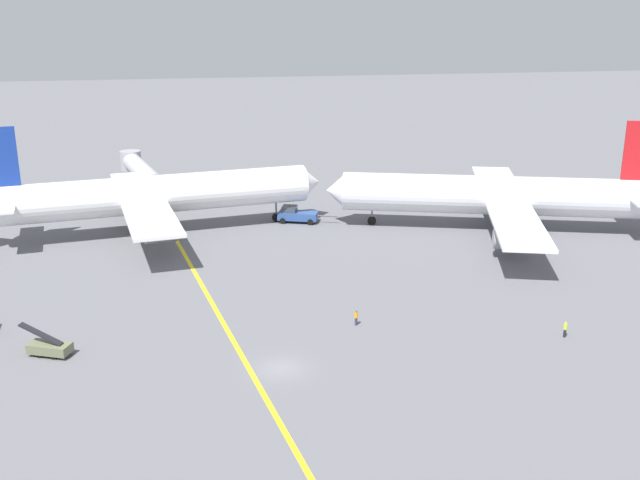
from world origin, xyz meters
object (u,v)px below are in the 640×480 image
at_px(pushback_tug, 297,215).
at_px(ground_crew_marshaller_foreground, 356,317).
at_px(airliner_being_pushed, 494,196).
at_px(gse_belt_loader_portside, 49,347).
at_px(ground_crew_wing_walker_right, 565,329).
at_px(jet_bridge, 139,169).
at_px(airliner_at_gate_left, 155,195).

relative_size(pushback_tug, ground_crew_marshaller_foreground, 5.55).
relative_size(airliner_being_pushed, gse_belt_loader_portside, 9.68).
distance_m(pushback_tug, ground_crew_wing_walker_right, 50.22).
height_order(ground_crew_marshaller_foreground, jet_bridge, jet_bridge).
bearing_deg(ground_crew_wing_walker_right, airliner_being_pushed, 76.89).
bearing_deg(airliner_being_pushed, ground_crew_marshaller_foreground, -133.44).
relative_size(gse_belt_loader_portside, ground_crew_marshaller_foreground, 3.05).
xyz_separation_m(airliner_being_pushed, ground_crew_marshaller_foreground, (-28.39, -29.97, -4.24)).
height_order(airliner_at_gate_left, airliner_being_pushed, airliner_at_gate_left).
distance_m(airliner_being_pushed, pushback_tug, 29.83).
height_order(airliner_being_pushed, pushback_tug, airliner_being_pushed).
xyz_separation_m(airliner_being_pushed, gse_belt_loader_portside, (-58.60, -31.05, -4.27)).
distance_m(airliner_being_pushed, ground_crew_wing_walker_right, 38.11).
height_order(pushback_tug, ground_crew_marshaller_foreground, pushback_tug).
xyz_separation_m(airliner_at_gate_left, ground_crew_marshaller_foreground, (20.68, -37.75, -4.86)).
bearing_deg(pushback_tug, ground_crew_wing_walker_right, -67.21).
height_order(airliner_being_pushed, gse_belt_loader_portside, airliner_being_pushed).
bearing_deg(pushback_tug, gse_belt_loader_portside, -127.06).
relative_size(ground_crew_wing_walker_right, jet_bridge, 0.07).
bearing_deg(jet_bridge, ground_crew_wing_walker_right, -57.85).
bearing_deg(airliner_being_pushed, pushback_tug, 161.44).
height_order(airliner_at_gate_left, pushback_tug, airliner_at_gate_left).
bearing_deg(ground_crew_marshaller_foreground, airliner_being_pushed, 46.56).
relative_size(airliner_at_gate_left, pushback_tug, 5.49).
distance_m(airliner_at_gate_left, gse_belt_loader_portside, 40.28).
relative_size(airliner_being_pushed, ground_crew_marshaller_foreground, 29.51).
relative_size(pushback_tug, jet_bridge, 0.40).
xyz_separation_m(pushback_tug, ground_crew_marshaller_foreground, (-0.35, -39.39, -0.34)).
distance_m(airliner_being_pushed, gse_belt_loader_portside, 66.45).
bearing_deg(airliner_being_pushed, jet_bridge, 148.12).
bearing_deg(jet_bridge, airliner_at_gate_left, -82.84).
distance_m(airliner_at_gate_left, ground_crew_marshaller_foreground, 43.32).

